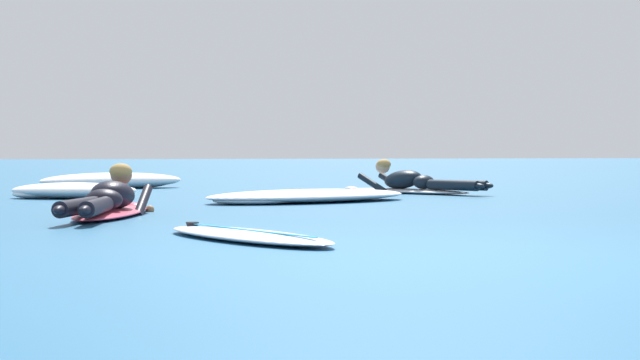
{
  "coord_description": "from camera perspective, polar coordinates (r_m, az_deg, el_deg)",
  "views": [
    {
      "loc": [
        -1.77,
        -5.64,
        0.61
      ],
      "look_at": [
        0.69,
        6.08,
        0.27
      ],
      "focal_mm": 57.41,
      "sensor_mm": 36.0,
      "label": 1
    }
  ],
  "objects": [
    {
      "name": "ground_plane",
      "position": [
        15.76,
        -5.4,
        -0.59
      ],
      "size": [
        120.0,
        120.0,
        0.0
      ],
      "primitive_type": "plane",
      "color": "#235B84"
    },
    {
      "name": "surfer_near",
      "position": [
        9.63,
        -11.69,
        -1.22
      ],
      "size": [
        0.99,
        2.61,
        0.53
      ],
      "color": "#E54C66",
      "rests_on": "ground"
    },
    {
      "name": "surfer_far",
      "position": [
        14.68,
        5.09,
        -0.22
      ],
      "size": [
        1.77,
        2.35,
        0.54
      ],
      "color": "silver",
      "rests_on": "ground"
    },
    {
      "name": "drifting_surfboard",
      "position": [
        7.04,
        -4.16,
        -3.08
      ],
      "size": [
        1.26,
        1.88,
        0.16
      ],
      "color": "silver",
      "rests_on": "ground"
    },
    {
      "name": "whitewater_front",
      "position": [
        12.26,
        -0.67,
        -0.9
      ],
      "size": [
        2.94,
        2.09,
        0.15
      ],
      "color": "white",
      "rests_on": "ground"
    },
    {
      "name": "whitewater_mid_left",
      "position": [
        16.83,
        -11.5,
        -0.06
      ],
      "size": [
        2.52,
        1.61,
        0.26
      ],
      "color": "white",
      "rests_on": "ground"
    },
    {
      "name": "whitewater_mid_right",
      "position": [
        13.54,
        -13.53,
        -0.59
      ],
      "size": [
        1.81,
        1.31,
        0.21
      ],
      "color": "white",
      "rests_on": "ground"
    }
  ]
}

